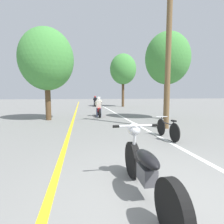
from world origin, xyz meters
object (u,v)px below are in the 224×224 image
roadside_tree_right_far (123,69)px  motorcycle_rider_far (95,102)px  motorcycle_rider_lead (99,109)px  roadside_tree_left (47,60)px  bicycle_parked (167,129)px  roadside_tree_right_near (168,59)px  motorcycle_foreground (145,168)px  utility_pole (169,46)px

roadside_tree_right_far → motorcycle_rider_far: (-3.48, 1.19, -4.19)m
motorcycle_rider_lead → motorcycle_rider_far: size_ratio=0.95×
roadside_tree_left → bicycle_parked: size_ratio=3.38×
roadside_tree_right_far → bicycle_parked: bearing=-98.1°
roadside_tree_right_near → roadside_tree_left: roadside_tree_left is taller
motorcycle_foreground → motorcycle_rider_far: (0.88, 20.63, 0.08)m
utility_pole → motorcycle_rider_far: (-2.01, 15.67, -3.16)m
motorcycle_foreground → roadside_tree_right_near: bearing=61.0°
motorcycle_rider_lead → motorcycle_rider_far: bearing=86.8°
bicycle_parked → roadside_tree_right_near: bearing=63.4°
roadside_tree_right_near → bicycle_parked: 6.17m
bicycle_parked → utility_pole: bearing=63.9°
roadside_tree_right_near → motorcycle_foreground: bearing=-119.0°
roadside_tree_left → motorcycle_rider_far: roadside_tree_left is taller
utility_pole → roadside_tree_right_far: utility_pole is taller
roadside_tree_right_far → motorcycle_foreground: roadside_tree_right_far is taller
motorcycle_rider_far → motorcycle_foreground: bearing=-92.4°
roadside_tree_left → motorcycle_foreground: 9.68m
motorcycle_rider_far → bicycle_parked: size_ratio=1.30×
roadside_tree_right_far → roadside_tree_left: bearing=-124.0°
roadside_tree_right_near → bicycle_parked: (-2.31, -4.61, -3.39)m
roadside_tree_right_far → bicycle_parked: size_ratio=4.13×
bicycle_parked → motorcycle_rider_far: bearing=93.8°
motorcycle_rider_lead → motorcycle_foreground: bearing=-91.6°
bicycle_parked → motorcycle_rider_lead: bearing=104.8°
roadside_tree_right_near → motorcycle_foreground: (-4.35, -7.83, -3.29)m
roadside_tree_right_far → motorcycle_rider_far: size_ratio=3.19×
utility_pole → roadside_tree_right_near: size_ratio=1.34×
roadside_tree_right_near → motorcycle_foreground: roadside_tree_right_near is taller
roadside_tree_right_near → roadside_tree_left: bearing=173.3°
roadside_tree_left → bicycle_parked: bearing=-47.8°
roadside_tree_right_far → motorcycle_foreground: size_ratio=3.13×
roadside_tree_right_far → motorcycle_rider_lead: 11.22m
roadside_tree_right_near → motorcycle_rider_lead: bearing=153.4°
roadside_tree_right_near → motorcycle_rider_lead: size_ratio=2.71×
utility_pole → motorcycle_rider_far: size_ratio=3.45×
roadside_tree_right_near → motorcycle_rider_far: size_ratio=2.57×
roadside_tree_right_near → roadside_tree_right_far: (0.01, 11.61, 0.98)m
roadside_tree_left → motorcycle_rider_lead: (3.19, 1.19, -3.07)m
motorcycle_rider_lead → roadside_tree_left: bearing=-159.6°
motorcycle_foreground → motorcycle_rider_far: bearing=87.6°
roadside_tree_right_near → utility_pole: bearing=-116.9°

